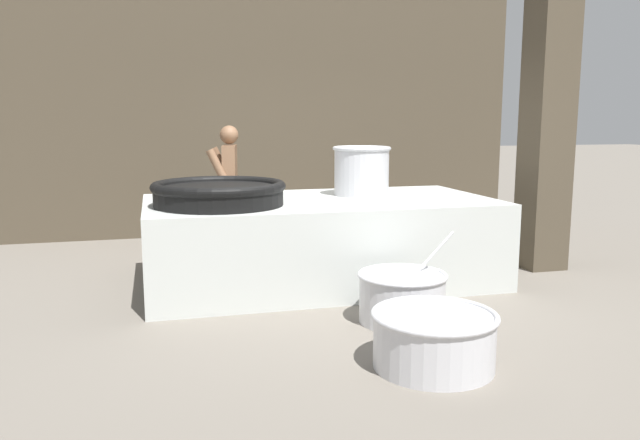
{
  "coord_description": "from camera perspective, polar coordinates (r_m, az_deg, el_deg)",
  "views": [
    {
      "loc": [
        -1.65,
        -6.19,
        1.69
      ],
      "look_at": [
        0.0,
        0.0,
        0.66
      ],
      "focal_mm": 35.0,
      "sensor_mm": 36.0,
      "label": 1
    }
  ],
  "objects": [
    {
      "name": "back_wall",
      "position": [
        9.45,
        -4.95,
        10.39
      ],
      "size": [
        7.73,
        0.24,
        3.8
      ],
      "primitive_type": "cube",
      "color": "#4C4233",
      "rests_on": "ground_plane"
    },
    {
      "name": "prep_bowl_vegetables",
      "position": [
        5.33,
        7.53,
        -6.8
      ],
      "size": [
        0.95,
        0.76,
        0.72
      ],
      "color": "silver",
      "rests_on": "ground_plane"
    },
    {
      "name": "ground_plane",
      "position": [
        6.63,
        -0.0,
        -5.62
      ],
      "size": [
        60.0,
        60.0,
        0.0
      ],
      "primitive_type": "plane",
      "color": "slate"
    },
    {
      "name": "cook",
      "position": [
        7.72,
        -8.27,
        3.02
      ],
      "size": [
        0.43,
        0.63,
        1.62
      ],
      "rotation": [
        0.0,
        0.0,
        2.95
      ],
      "color": "brown",
      "rests_on": "ground_plane"
    },
    {
      "name": "giant_wok_near",
      "position": [
        6.05,
        -9.23,
        2.51
      ],
      "size": [
        1.28,
        1.28,
        0.23
      ],
      "color": "black",
      "rests_on": "hearth_platform"
    },
    {
      "name": "stock_pot",
      "position": [
        6.79,
        3.82,
        4.6
      ],
      "size": [
        0.63,
        0.63,
        0.53
      ],
      "color": "#B7B7BC",
      "rests_on": "hearth_platform"
    },
    {
      "name": "support_pillar",
      "position": [
        7.5,
        20.14,
        10.19
      ],
      "size": [
        0.45,
        0.45,
        3.8
      ],
      "primitive_type": "cube",
      "color": "#4C4233",
      "rests_on": "ground_plane"
    },
    {
      "name": "hearth_platform",
      "position": [
        6.53,
        -0.0,
        -1.9
      ],
      "size": [
        3.55,
        1.85,
        0.88
      ],
      "color": "silver",
      "rests_on": "ground_plane"
    },
    {
      "name": "prep_bowl_meat",
      "position": [
        4.43,
        10.37,
        -10.47
      ],
      "size": [
        0.87,
        0.87,
        0.39
      ],
      "color": "silver",
      "rests_on": "ground_plane"
    }
  ]
}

